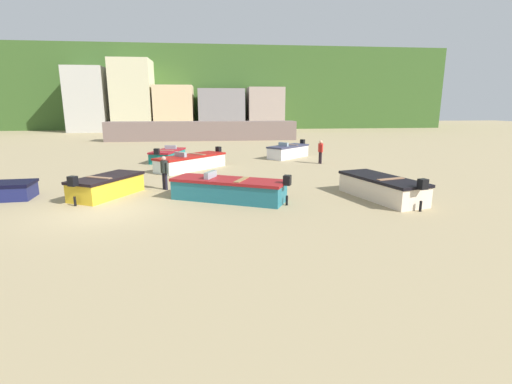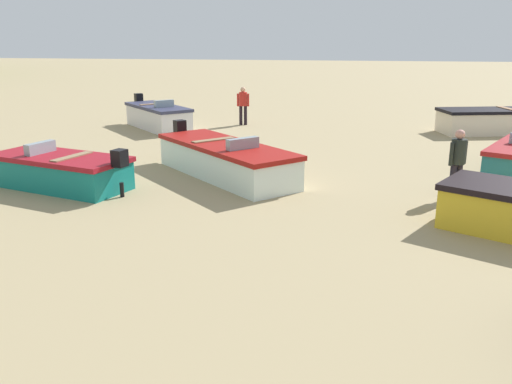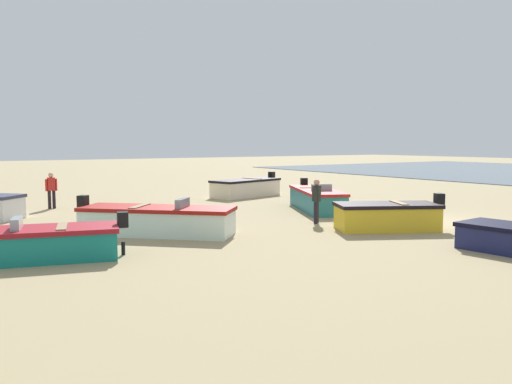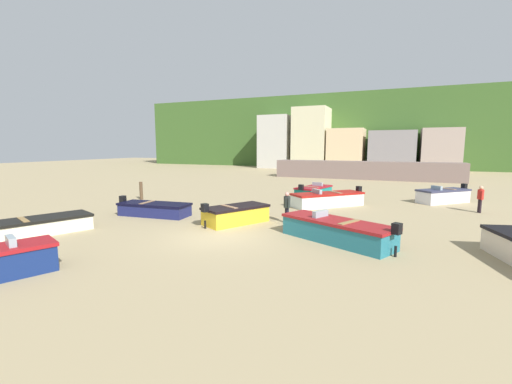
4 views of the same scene
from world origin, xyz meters
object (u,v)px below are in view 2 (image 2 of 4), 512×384
(beach_walker_foreground, at_px, (458,158))
(beach_walker_distant, at_px, (243,103))
(boat_cream_4, at_px, (494,121))
(boat_teal_3, at_px, (61,171))
(boat_white_2, at_px, (158,117))
(boat_white_8, at_px, (225,160))

(beach_walker_foreground, height_order, beach_walker_distant, same)
(boat_cream_4, xyz_separation_m, beach_walker_distant, (0.20, 10.15, 0.47))
(boat_teal_3, height_order, beach_walker_foreground, beach_walker_foreground)
(boat_white_2, height_order, boat_teal_3, boat_white_2)
(boat_cream_4, height_order, boat_white_8, boat_cream_4)
(beach_walker_foreground, relative_size, beach_walker_distant, 1.00)
(boat_white_2, distance_m, boat_white_8, 8.59)
(boat_teal_3, xyz_separation_m, boat_cream_4, (10.49, -12.55, 0.06))
(beach_walker_distant, bearing_deg, boat_white_2, 18.35)
(boat_white_2, distance_m, boat_teal_3, 9.13)
(beach_walker_foreground, distance_m, beach_walker_distant, 12.13)
(beach_walker_distant, bearing_deg, boat_teal_3, 69.52)
(boat_teal_3, relative_size, boat_white_8, 0.86)
(boat_cream_4, bearing_deg, boat_teal_3, 114.15)
(boat_cream_4, height_order, beach_walker_distant, beach_walker_distant)
(boat_white_8, bearing_deg, boat_cream_4, 178.30)
(boat_white_2, height_order, beach_walker_foreground, beach_walker_foreground)
(boat_white_2, bearing_deg, beach_walker_foreground, 97.75)
(boat_white_2, relative_size, boat_white_8, 0.80)
(boat_cream_4, bearing_deg, boat_white_8, 118.81)
(boat_white_2, relative_size, boat_teal_3, 0.94)
(boat_white_2, bearing_deg, beach_walker_distant, 161.96)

